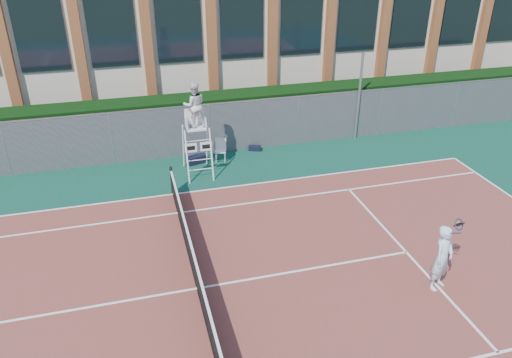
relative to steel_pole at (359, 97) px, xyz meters
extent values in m
plane|color=#233814|center=(-8.80, -8.70, -1.99)|extent=(120.00, 120.00, 0.00)
cube|color=#0D3D2D|center=(-8.80, -7.70, -1.99)|extent=(36.00, 20.00, 0.01)
cube|color=brown|center=(-8.80, -8.70, -1.97)|extent=(23.77, 10.97, 0.02)
cylinder|color=black|center=(-8.80, -3.10, -1.44)|extent=(0.10, 0.10, 1.10)
cube|color=black|center=(-8.80, -8.70, -1.53)|extent=(0.03, 11.00, 0.86)
cube|color=white|center=(-8.80, -8.70, -1.08)|extent=(0.06, 11.20, 0.07)
cube|color=black|center=(-8.80, 1.30, -0.89)|extent=(40.00, 1.40, 2.20)
cube|color=beige|center=(-8.80, 9.30, 2.01)|extent=(44.00, 10.00, 8.00)
cylinder|color=#9EA0A5|center=(0.00, 0.00, 0.00)|extent=(0.12, 0.12, 3.99)
cylinder|color=white|center=(-8.08, -2.22, -1.02)|extent=(0.06, 0.56, 2.04)
cylinder|color=white|center=(-7.14, -2.22, -1.02)|extent=(0.06, 0.56, 2.04)
cylinder|color=white|center=(-8.08, -1.18, -1.02)|extent=(0.06, 0.56, 2.04)
cylinder|color=white|center=(-7.14, -1.18, -1.02)|extent=(0.06, 0.56, 2.04)
cube|color=white|center=(-7.61, -1.70, -0.05)|extent=(0.73, 0.63, 0.06)
cube|color=white|center=(-7.61, -1.41, 0.32)|extent=(0.73, 0.05, 0.63)
cube|color=white|center=(-7.90, -2.12, -0.68)|extent=(0.46, 0.03, 0.36)
cube|color=white|center=(-7.32, -2.12, -0.68)|extent=(0.46, 0.03, 0.36)
imported|color=silver|center=(-7.61, -1.65, 0.85)|extent=(0.84, 0.66, 1.73)
cube|color=silver|center=(-6.52, -0.84, -1.51)|extent=(0.55, 0.55, 0.04)
cube|color=silver|center=(-6.47, -0.64, -1.26)|extent=(0.44, 0.16, 0.48)
cylinder|color=silver|center=(-6.75, -0.96, -1.76)|extent=(0.03, 0.03, 0.45)
cylinder|color=silver|center=(-6.40, -1.06, -1.76)|extent=(0.03, 0.03, 0.45)
cylinder|color=silver|center=(-6.65, -0.61, -1.76)|extent=(0.03, 0.03, 0.45)
cylinder|color=silver|center=(-6.30, -0.71, -1.76)|extent=(0.03, 0.03, 0.45)
cube|color=black|center=(-7.51, -0.77, -1.81)|extent=(0.86, 0.53, 0.34)
cube|color=black|center=(-4.86, -0.16, -1.88)|extent=(0.59, 0.42, 0.22)
imported|color=#CFE5F9|center=(-2.43, -10.34, -1.00)|extent=(0.84, 0.74, 1.92)
torus|color=#14294C|center=(-1.92, -10.09, -0.19)|extent=(0.38, 0.30, 0.30)
sphere|color=#CCE533|center=(-1.82, -9.91, -0.24)|extent=(0.07, 0.07, 0.07)
camera|label=1|loc=(-10.07, -19.47, 6.99)|focal=35.00mm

